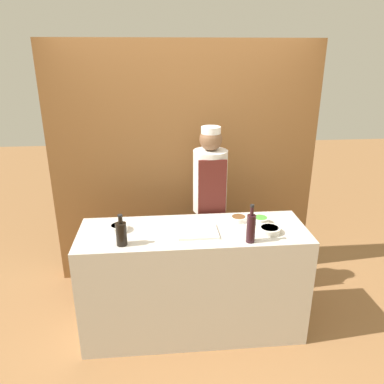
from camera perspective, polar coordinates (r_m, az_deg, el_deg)
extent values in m
plane|color=olive|center=(3.53, 0.19, -19.72)|extent=(14.00, 14.00, 0.00)
cube|color=brown|center=(3.80, -1.16, 4.06)|extent=(2.62, 0.18, 2.40)
cube|color=beige|center=(3.24, 0.21, -13.34)|extent=(1.83, 0.62, 0.95)
cylinder|color=white|center=(3.15, 10.36, -4.27)|extent=(0.14, 0.14, 0.06)
cylinder|color=green|center=(3.15, 10.39, -3.95)|extent=(0.11, 0.11, 0.02)
cylinder|color=white|center=(3.04, -11.08, -5.36)|extent=(0.15, 0.15, 0.05)
cylinder|color=orange|center=(3.04, -11.10, -5.07)|extent=(0.12, 0.12, 0.01)
cylinder|color=white|center=(3.18, 7.11, -4.04)|extent=(0.14, 0.14, 0.04)
cylinder|color=brown|center=(3.17, 7.12, -3.81)|extent=(0.12, 0.12, 0.01)
cylinder|color=white|center=(3.02, 11.74, -5.67)|extent=(0.17, 0.17, 0.04)
cylinder|color=yellow|center=(3.01, 11.76, -5.41)|extent=(0.14, 0.14, 0.01)
cube|color=white|center=(2.96, 0.86, -6.09)|extent=(0.31, 0.25, 0.02)
cylinder|color=black|center=(2.82, 8.96, -5.54)|extent=(0.07, 0.07, 0.22)
cylinder|color=black|center=(2.76, 9.13, -2.91)|extent=(0.03, 0.03, 0.07)
cylinder|color=black|center=(2.74, 9.18, -2.10)|extent=(0.03, 0.03, 0.02)
cylinder|color=black|center=(2.80, -10.71, -6.32)|extent=(0.08, 0.08, 0.17)
cylinder|color=black|center=(2.75, -10.87, -4.20)|extent=(0.03, 0.03, 0.05)
cylinder|color=black|center=(2.74, -10.91, -3.56)|extent=(0.04, 0.04, 0.01)
cylinder|color=#28282D|center=(3.71, 2.57, -9.08)|extent=(0.22, 0.22, 0.90)
cylinder|color=silver|center=(3.40, 2.77, 1.70)|extent=(0.31, 0.31, 0.57)
cube|color=#561E19|center=(3.27, 3.11, 0.48)|extent=(0.25, 0.02, 0.52)
sphere|color=brown|center=(3.30, 2.88, 8.03)|extent=(0.20, 0.20, 0.20)
cylinder|color=white|center=(3.28, 2.91, 9.32)|extent=(0.17, 0.17, 0.07)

